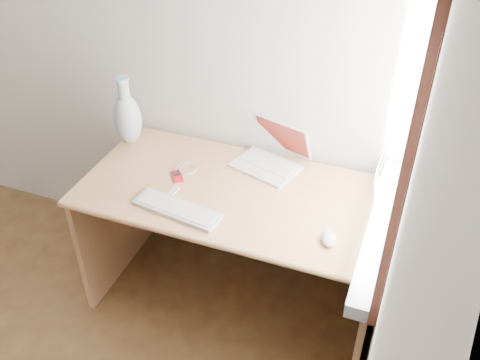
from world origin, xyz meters
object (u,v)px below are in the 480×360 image
at_px(desk, 240,215).
at_px(external_keyboard, 177,209).
at_px(laptop, 268,155).
at_px(vase, 127,117).

xyz_separation_m(desk, external_keyboard, (-0.18, -0.30, 0.22)).
xyz_separation_m(laptop, vase, (-0.72, -0.07, 0.10)).
xyz_separation_m(desk, vase, (-0.64, 0.11, 0.35)).
bearing_deg(vase, external_keyboard, -41.59).
relative_size(laptop, vase, 0.97).
distance_m(laptop, vase, 0.73).
relative_size(desk, vase, 3.87).
bearing_deg(vase, desk, -9.67).
distance_m(external_keyboard, vase, 0.64).
bearing_deg(laptop, external_keyboard, -100.46).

